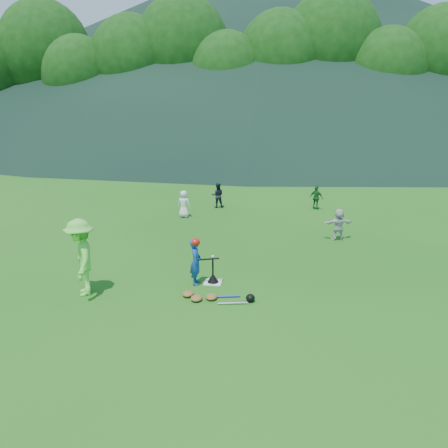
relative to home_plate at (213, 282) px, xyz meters
name	(u,v)px	position (x,y,z in m)	size (l,w,h in m)	color
ground	(213,283)	(0.00, 0.00, -0.01)	(120.00, 120.00, 0.00)	#175613
home_plate	(213,282)	(0.00, 0.00, 0.00)	(0.45, 0.45, 0.02)	silver
baseball	(213,256)	(0.00, 0.00, 0.73)	(0.08, 0.08, 0.08)	white
batter_child	(196,262)	(-0.43, -0.12, 0.61)	(0.45, 0.30, 1.24)	#154396
adult_coach	(81,257)	(-3.11, -1.05, 0.96)	(1.25, 0.72, 1.93)	#64E543
fielder_a	(184,204)	(-2.11, 6.39, 0.54)	(0.54, 0.35, 1.10)	white
fielder_b	(218,195)	(-0.96, 8.18, 0.54)	(0.54, 0.42, 1.10)	black
fielder_c	(316,198)	(3.37, 8.34, 0.51)	(0.61, 0.25, 1.04)	#1B5B25
fielder_d	(339,224)	(3.77, 4.11, 0.54)	(1.02, 0.32, 1.10)	silver
batting_tee	(213,278)	(0.00, 0.00, 0.12)	(0.30, 0.30, 0.68)	black
batter_gear	(196,244)	(-0.41, -0.12, 1.11)	(0.73, 0.26, 0.60)	red
equipment_pile	(211,297)	(0.11, -0.99, 0.06)	(1.80, 0.58, 0.19)	olive
outfield_fence	(258,145)	(0.00, 28.00, 0.69)	(70.07, 0.08, 1.33)	gray
tree_line	(265,59)	(0.20, 33.83, 8.20)	(70.04, 11.40, 14.82)	#382314
distant_hills	(233,43)	(-7.63, 81.81, 14.97)	(155.00, 140.00, 32.00)	black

